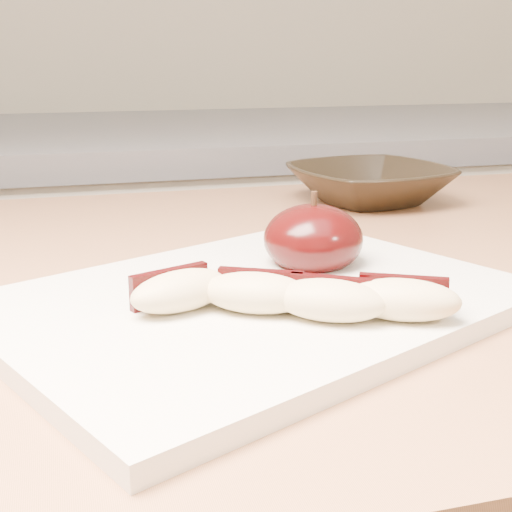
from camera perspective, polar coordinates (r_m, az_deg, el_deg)
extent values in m
cube|color=silver|center=(1.37, -11.10, -10.78)|extent=(2.40, 0.60, 0.90)
cube|color=slate|center=(1.23, -12.29, 9.14)|extent=(2.40, 0.62, 0.04)
cube|color=#B0724C|center=(0.56, -7.29, -3.23)|extent=(1.64, 0.64, 0.04)
cube|color=silver|center=(0.46, 0.00, -3.77)|extent=(0.40, 0.35, 0.01)
ellipsoid|color=black|center=(0.52, 4.59, 1.36)|extent=(0.07, 0.07, 0.05)
cylinder|color=black|center=(0.51, 4.67, 4.58)|extent=(0.00, 0.00, 0.01)
ellipsoid|color=beige|center=(0.43, -5.99, -2.77)|extent=(0.07, 0.05, 0.02)
cube|color=black|center=(0.44, -6.94, -2.41)|extent=(0.05, 0.02, 0.02)
ellipsoid|color=beige|center=(0.42, -0.01, -2.96)|extent=(0.07, 0.06, 0.02)
cube|color=black|center=(0.44, 0.36, -2.49)|extent=(0.05, 0.03, 0.02)
ellipsoid|color=beige|center=(0.41, 5.90, -3.54)|extent=(0.07, 0.06, 0.02)
cube|color=black|center=(0.43, 6.22, -3.05)|extent=(0.05, 0.03, 0.02)
ellipsoid|color=beige|center=(0.42, 11.67, -3.44)|extent=(0.07, 0.06, 0.02)
cube|color=black|center=(0.43, 11.67, -2.95)|extent=(0.05, 0.03, 0.02)
imported|color=black|center=(0.80, 9.05, 5.71)|extent=(0.19, 0.19, 0.04)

